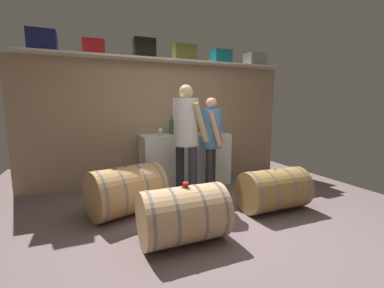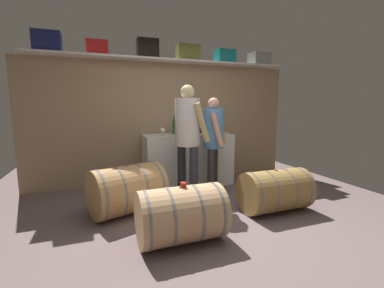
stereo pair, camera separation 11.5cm
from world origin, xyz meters
name	(u,v)px [view 2 (the right image)]	position (x,y,z in m)	size (l,w,h in m)	color
ground_plane	(197,213)	(0.00, 0.54, -0.01)	(6.10, 7.54, 0.02)	#695758
back_wall_panel	(167,123)	(0.00, 2.17, 1.09)	(4.90, 0.10, 2.18)	#9F8162
high_shelf_board	(168,61)	(0.00, 2.02, 2.20)	(4.51, 0.40, 0.03)	silver
toolcase_navy	(47,42)	(-1.87, 2.02, 2.37)	(0.39, 0.30, 0.30)	navy
toolcase_red	(97,48)	(-1.16, 2.02, 2.33)	(0.33, 0.22, 0.23)	red
toolcase_black	(148,49)	(-0.35, 2.02, 2.38)	(0.36, 0.23, 0.32)	black
toolcase_olive	(188,53)	(0.37, 2.02, 2.36)	(0.41, 0.20, 0.28)	olive
toolcase_teal	(225,57)	(1.11, 2.02, 2.34)	(0.36, 0.26, 0.24)	teal
toolcase_grey	(259,59)	(1.87, 2.02, 2.34)	(0.39, 0.28, 0.24)	gray
work_cabinet	(188,159)	(0.29, 1.80, 0.46)	(1.56, 0.62, 0.92)	white
wine_bottle_dark	(200,126)	(0.58, 1.92, 1.04)	(0.07, 0.07, 0.28)	black
wine_bottle_green	(174,126)	(0.07, 1.90, 1.06)	(0.08, 0.08, 0.33)	#315532
wine_bottle_amber	(210,125)	(0.77, 1.92, 1.05)	(0.07, 0.07, 0.31)	brown
wine_glass	(163,131)	(-0.18, 1.71, 1.00)	(0.08, 0.08, 0.13)	white
red_funnel	(188,130)	(0.32, 1.86, 0.98)	(0.11, 0.11, 0.13)	red
wine_barrel_near	(181,214)	(-0.43, -0.11, 0.30)	(0.89, 0.61, 0.60)	tan
wine_barrel_far	(275,191)	(1.00, 0.23, 0.28)	(0.90, 0.58, 0.57)	olive
wine_barrel_flank	(127,189)	(-0.88, 0.83, 0.32)	(1.07, 0.90, 0.65)	tan
tasting_cup	(183,185)	(-0.41, -0.11, 0.61)	(0.06, 0.06, 0.04)	red
winemaker_pouring	(188,131)	(0.03, 1.03, 1.05)	(0.49, 0.57, 1.71)	#2C2E37
visitor_tasting	(214,136)	(0.51, 1.18, 0.95)	(0.45, 0.49, 1.54)	#323035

